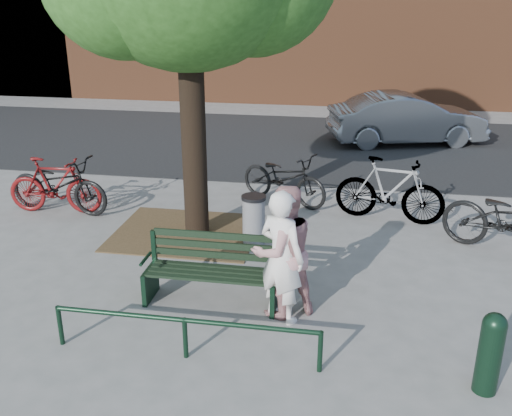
% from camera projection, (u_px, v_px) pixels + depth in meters
% --- Properties ---
extents(ground, '(90.00, 90.00, 0.00)m').
position_uv_depth(ground, '(212.00, 303.00, 7.54)').
color(ground, gray).
rests_on(ground, ground).
extents(dirt_pit, '(2.40, 2.00, 0.02)m').
position_uv_depth(dirt_pit, '(186.00, 232.00, 9.72)').
color(dirt_pit, brown).
rests_on(dirt_pit, ground).
extents(road, '(40.00, 7.00, 0.01)m').
position_uv_depth(road, '(288.00, 143.00, 15.36)').
color(road, black).
rests_on(road, ground).
extents(park_bench, '(1.74, 0.54, 0.97)m').
position_uv_depth(park_bench, '(212.00, 268.00, 7.44)').
color(park_bench, black).
rests_on(park_bench, ground).
extents(guard_railing, '(3.06, 0.06, 0.51)m').
position_uv_depth(guard_railing, '(185.00, 326.00, 6.29)').
color(guard_railing, black).
rests_on(guard_railing, ground).
extents(person_left, '(0.75, 0.67, 1.71)m').
position_uv_depth(person_left, '(282.00, 257.00, 6.90)').
color(person_left, white).
rests_on(person_left, ground).
extents(person_right, '(1.05, 0.99, 1.72)m').
position_uv_depth(person_right, '(284.00, 252.00, 7.02)').
color(person_right, tan).
rests_on(person_right, ground).
extents(bollard, '(0.25, 0.25, 0.91)m').
position_uv_depth(bollard, '(490.00, 350.00, 5.73)').
color(bollard, black).
rests_on(bollard, ground).
extents(litter_bin, '(0.40, 0.40, 0.81)m').
position_uv_depth(litter_bin, '(254.00, 219.00, 9.20)').
color(litter_bin, gray).
rests_on(litter_bin, ground).
extents(bicycle_a, '(2.09, 0.98, 1.06)m').
position_uv_depth(bicycle_a, '(59.00, 185.00, 10.48)').
color(bicycle_a, black).
rests_on(bicycle_a, ground).
extents(bicycle_b, '(1.79, 0.62, 1.06)m').
position_uv_depth(bicycle_b, '(55.00, 185.00, 10.44)').
color(bicycle_b, '#5D0D0D').
rests_on(bicycle_b, ground).
extents(bicycle_c, '(2.00, 1.48, 1.00)m').
position_uv_depth(bicycle_c, '(284.00, 178.00, 10.95)').
color(bicycle_c, black).
rests_on(bicycle_c, ground).
extents(bicycle_d, '(1.99, 0.90, 1.16)m').
position_uv_depth(bicycle_d, '(390.00, 190.00, 10.06)').
color(bicycle_d, gray).
rests_on(bicycle_d, ground).
extents(parked_car, '(4.30, 2.46, 1.34)m').
position_uv_depth(parked_car, '(407.00, 119.00, 15.17)').
color(parked_car, slate).
rests_on(parked_car, ground).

